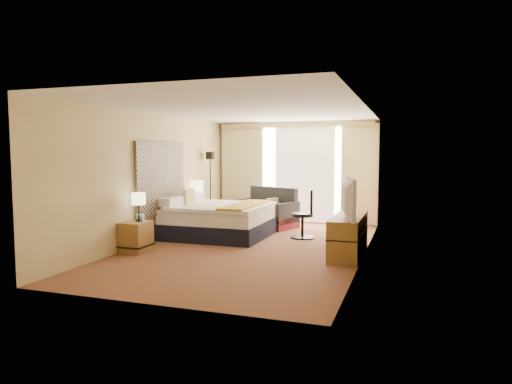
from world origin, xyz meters
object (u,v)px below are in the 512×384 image
(lamp_left, at_px, (139,199))
(nightstand_right, at_px, (197,218))
(loveseat, at_px, (266,214))
(lamp_right, at_px, (197,187))
(desk_chair, at_px, (305,216))
(television, at_px, (343,198))
(nightstand_left, at_px, (136,237))
(bed, at_px, (218,220))
(floor_lamp, at_px, (210,173))
(media_dresser, at_px, (349,235))

(lamp_left, bearing_deg, nightstand_right, 90.73)
(loveseat, distance_m, lamp_right, 1.85)
(desk_chair, relative_size, lamp_right, 1.71)
(desk_chair, bearing_deg, television, -72.40)
(nightstand_left, height_order, bed, bed)
(nightstand_left, height_order, floor_lamp, floor_lamp)
(desk_chair, relative_size, television, 0.87)
(nightstand_right, relative_size, television, 0.46)
(lamp_right, bearing_deg, media_dresser, -21.80)
(bed, height_order, desk_chair, desk_chair)
(television, bearing_deg, nightstand_left, 86.55)
(loveseat, relative_size, television, 1.45)
(floor_lamp, bearing_deg, bed, -59.94)
(floor_lamp, relative_size, lamp_right, 3.02)
(nightstand_left, relative_size, bed, 0.27)
(lamp_left, relative_size, television, 0.44)
(nightstand_left, xyz_separation_m, desk_chair, (2.62, 2.32, 0.19))
(loveseat, xyz_separation_m, desk_chair, (1.25, -1.22, 0.15))
(television, bearing_deg, loveseat, 24.89)
(nightstand_left, relative_size, desk_chair, 0.53)
(bed, height_order, loveseat, bed)
(nightstand_left, xyz_separation_m, loveseat, (1.38, 3.54, 0.04))
(nightstand_right, bearing_deg, media_dresser, -21.40)
(media_dresser, distance_m, desk_chair, 1.67)
(media_dresser, height_order, television, television)
(lamp_right, bearing_deg, nightstand_right, -94.32)
(bed, xyz_separation_m, television, (2.84, -1.30, 0.68))
(nightstand_left, height_order, loveseat, loveseat)
(lamp_right, height_order, television, television)
(nightstand_left, bearing_deg, desk_chair, 41.49)
(loveseat, distance_m, desk_chair, 1.75)
(nightstand_left, bearing_deg, lamp_right, 89.95)
(floor_lamp, xyz_separation_m, lamp_right, (0.03, -0.82, -0.28))
(television, bearing_deg, desk_chair, 18.00)
(lamp_right, bearing_deg, floor_lamp, 92.24)
(lamp_left, bearing_deg, lamp_right, 90.67)
(nightstand_left, xyz_separation_m, bed, (0.81, 1.90, 0.09))
(nightstand_left, distance_m, television, 3.78)
(bed, bearing_deg, television, -24.51)
(nightstand_right, xyz_separation_m, television, (3.65, -1.90, 0.77))
(nightstand_left, xyz_separation_m, media_dresser, (3.70, 1.05, 0.07))
(loveseat, height_order, floor_lamp, floor_lamp)
(floor_lamp, bearing_deg, television, -36.72)
(lamp_right, bearing_deg, lamp_left, -89.33)
(desk_chair, distance_m, lamp_right, 2.69)
(media_dresser, height_order, lamp_right, lamp_right)
(nightstand_left, bearing_deg, nightstand_right, 90.00)
(television, bearing_deg, lamp_left, 85.58)
(desk_chair, height_order, lamp_right, lamp_right)
(lamp_left, height_order, television, television)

